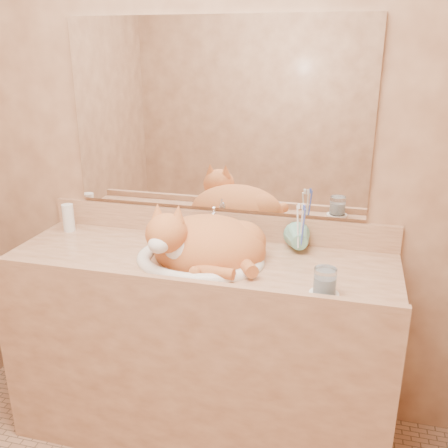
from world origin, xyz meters
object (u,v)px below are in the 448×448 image
(vanity_counter, at_px, (200,348))
(soap_dispenser, at_px, (237,236))
(sink_basin, at_px, (200,242))
(water_glass, at_px, (325,281))
(toothbrush_cup, at_px, (300,244))
(cat, at_px, (203,242))

(vanity_counter, xyz_separation_m, soap_dispenser, (0.14, 0.09, 0.51))
(vanity_counter, height_order, sink_basin, sink_basin)
(soap_dispenser, bearing_deg, water_glass, -51.78)
(soap_dispenser, height_order, toothbrush_cup, soap_dispenser)
(sink_basin, height_order, toothbrush_cup, sink_basin)
(cat, distance_m, toothbrush_cup, 0.40)
(vanity_counter, relative_size, water_glass, 17.33)
(sink_basin, bearing_deg, soap_dispenser, 35.62)
(soap_dispenser, height_order, water_glass, soap_dispenser)
(soap_dispenser, bearing_deg, vanity_counter, -163.53)
(cat, xyz_separation_m, water_glass, (0.49, -0.18, -0.03))
(water_glass, bearing_deg, toothbrush_cup, 110.80)
(water_glass, bearing_deg, soap_dispenser, 143.39)
(sink_basin, distance_m, toothbrush_cup, 0.41)
(sink_basin, xyz_separation_m, cat, (0.01, 0.00, 0.00))
(toothbrush_cup, bearing_deg, vanity_counter, -161.29)
(soap_dispenser, xyz_separation_m, toothbrush_cup, (0.25, 0.05, -0.03))
(sink_basin, bearing_deg, water_glass, -23.27)
(soap_dispenser, relative_size, water_glass, 1.79)
(vanity_counter, relative_size, sink_basin, 3.12)
(water_glass, bearing_deg, vanity_counter, 159.29)
(sink_basin, relative_size, cat, 1.09)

